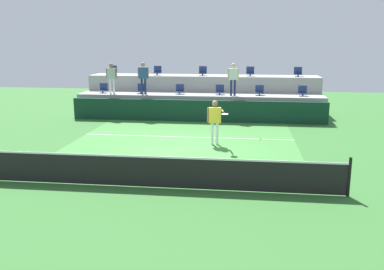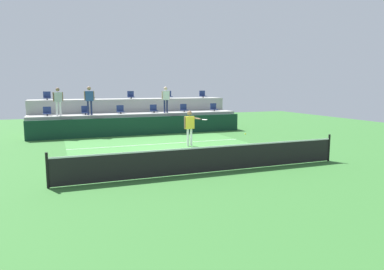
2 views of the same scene
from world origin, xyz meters
The scene contains 23 objects.
ground_plane centered at (0.00, 0.00, 0.00)m, with size 40.00×40.00×0.00m, color #336B2D.
court_inner_paint centered at (0.00, 1.00, 0.00)m, with size 9.00×10.00×0.01m, color #3D7F38.
court_service_line centered at (0.00, 2.40, 0.01)m, with size 9.00×0.06×0.00m, color white.
tennis_net centered at (0.00, -4.00, 0.50)m, with size 10.48×0.08×1.07m.
sponsor_backboard centered at (0.00, 6.00, 0.55)m, with size 13.00×0.16×1.10m, color #0F3323.
seating_tier_lower centered at (0.00, 7.30, 0.62)m, with size 13.00×1.80×1.25m, color #9E9E99.
seating_tier_upper centered at (0.00, 9.10, 1.05)m, with size 13.00×1.80×2.10m, color #9E9E99.
stadium_chair_lower_far_left centered at (-5.31, 7.23, 1.46)m, with size 0.44×0.40×0.52m.
stadium_chair_lower_left centered at (-3.18, 7.23, 1.46)m, with size 0.44×0.40×0.52m.
stadium_chair_lower_mid_left centered at (-1.07, 7.23, 1.46)m, with size 0.44×0.40×0.52m.
stadium_chair_lower_mid_right centered at (1.07, 7.23, 1.46)m, with size 0.44×0.40×0.52m.
stadium_chair_lower_right centered at (3.15, 7.23, 1.46)m, with size 0.44×0.40×0.52m.
stadium_chair_lower_far_right centered at (5.35, 7.23, 1.46)m, with size 0.44×0.40×0.52m.
stadium_chair_upper_far_left centered at (-5.30, 9.03, 2.31)m, with size 0.44×0.40×0.52m.
stadium_chair_upper_left centered at (-2.65, 9.03, 2.31)m, with size 0.44×0.40×0.52m.
stadium_chair_upper_center centered at (-0.02, 9.03, 2.31)m, with size 0.44×0.40×0.52m.
stadium_chair_upper_right centered at (2.66, 9.03, 2.31)m, with size 0.44×0.40×0.52m.
stadium_chair_upper_far_right centered at (5.28, 9.03, 2.31)m, with size 0.44×0.40×0.52m.
tennis_player centered at (1.28, 1.22, 1.09)m, with size 0.90×1.18×1.77m.
spectator_in_grey centered at (-4.69, 6.85, 2.22)m, with size 0.58×0.24×1.62m.
spectator_in_white centered at (-2.95, 6.85, 2.27)m, with size 0.59×0.24×1.69m.
spectator_leaning_on_rail centered at (1.78, 6.85, 2.25)m, with size 0.59×0.27×1.67m.
tennis_ball centered at (2.97, -1.26, 0.85)m, with size 0.07×0.07×0.07m.
Camera 1 is at (2.44, -14.97, 4.03)m, focal length 39.36 mm.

